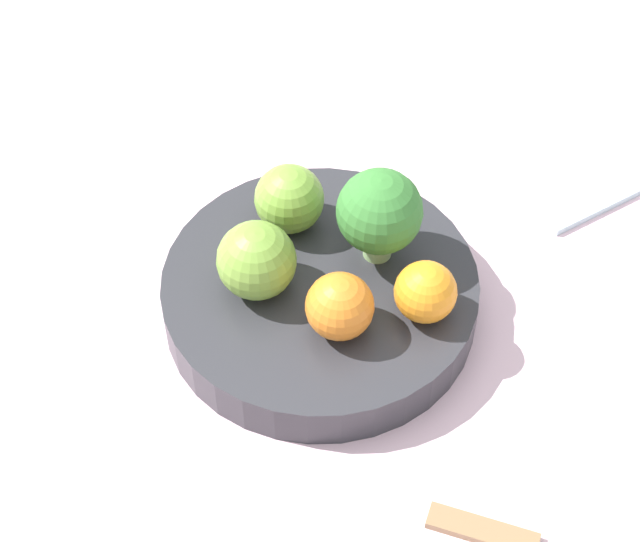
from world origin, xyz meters
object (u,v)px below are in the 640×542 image
orange_front (340,306)px  spoon (483,531)px  apple_green (289,199)px  napkin (563,157)px  bowl (320,296)px  broccoli (379,213)px  orange_back (425,292)px  apple_red (256,260)px

orange_front → spoon: (-0.05, -0.15, -0.05)m
apple_green → orange_front: apple_green is taller
orange_front → napkin: 0.27m
bowl → broccoli: 0.08m
broccoli → orange_back: broccoli is taller
bowl → orange_front: orange_front is taller
orange_front → apple_red: bearing=95.0°
apple_red → orange_front: (0.01, -0.07, -0.00)m
apple_green → orange_front: bearing=-122.2°
orange_front → napkin: size_ratio=0.29×
napkin → broccoli: bearing=167.5°
bowl → orange_back: (0.02, -0.07, 0.04)m
bowl → spoon: 0.20m
bowl → apple_red: apple_red is taller
broccoli → orange_front: broccoli is taller
apple_red → orange_front: apple_red is taller
apple_green → orange_back: (-0.01, -0.12, -0.00)m
apple_red → napkin: 0.29m
apple_red → orange_back: (0.05, -0.10, -0.01)m
broccoli → apple_red: bearing=147.5°
bowl → napkin: (0.24, -0.06, -0.01)m
orange_front → napkin: (0.27, -0.03, -0.05)m
apple_green → spoon: size_ratio=0.71×
napkin → spoon: (-0.32, -0.12, 0.00)m
orange_front → spoon: bearing=-109.0°
broccoli → orange_front: bearing=-165.0°
orange_back → napkin: size_ratio=0.27×
broccoli → apple_green: bearing=102.4°
apple_green → spoon: apple_green is taller
apple_green → spoon: (-0.10, -0.23, -0.06)m
broccoli → orange_back: bearing=-112.7°
apple_green → orange_front: (-0.05, -0.08, -0.00)m
apple_red → apple_green: 0.06m
orange_front → spoon: 0.17m
apple_red → napkin: (0.27, -0.09, -0.06)m
napkin → orange_front: bearing=174.5°
orange_back → napkin: (0.22, 0.01, -0.05)m
apple_green → orange_front: size_ratio=1.09×
broccoli → orange_back: size_ratio=1.73×
apple_red → orange_back: apple_red is taller
bowl → broccoli: bearing=-20.8°
apple_green → napkin: apple_green is taller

